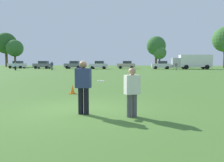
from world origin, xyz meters
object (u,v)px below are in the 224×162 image
object	(u,v)px
parked_car_near_left	(17,65)
bystander_field_marshal	(15,66)
bystander_far_jogger	(52,65)
parked_car_center	(74,65)
player_thrower	(83,84)
traffic_cone	(72,90)
parked_car_near_right	(126,65)
parked_car_mid_left	(43,65)
player_defender	(132,90)
parked_car_mid_right	(99,65)
parked_car_far_right	(161,65)
frisbee	(101,81)
bystander_sideline_watcher	(176,66)
box_truck	(192,61)

from	to	relation	value
parked_car_near_left	bystander_field_marshal	distance (m)	13.48
parked_car_near_left	bystander_far_jogger	size ratio (longest dim) A/B	2.50
parked_car_center	player_thrower	bearing A→B (deg)	-73.01
traffic_cone	parked_car_near_right	bearing A→B (deg)	89.61
parked_car_mid_left	parked_car_near_right	world-z (taller)	same
traffic_cone	player_defender	bearing A→B (deg)	-54.66
player_defender	parked_car_near_left	distance (m)	55.29
parked_car_center	parked_car_mid_right	world-z (taller)	same
parked_car_center	bystander_field_marshal	xyz separation A→B (m)	(-8.37, -10.86, -0.04)
parked_car_far_right	bystander_field_marshal	distance (m)	30.71
frisbee	parked_car_far_right	xyz separation A→B (m)	(5.90, 45.19, -0.16)
parked_car_mid_left	bystander_sideline_watcher	bearing A→B (deg)	-9.61
player_defender	box_truck	distance (m)	47.32
frisbee	bystander_far_jogger	bearing A→B (deg)	114.17
traffic_cone	parked_car_near_left	size ratio (longest dim) A/B	0.11
player_thrower	parked_car_mid_right	world-z (taller)	parked_car_mid_right
frisbee	parked_car_far_right	size ratio (longest dim) A/B	0.06
bystander_sideline_watcher	bystander_field_marshal	xyz separation A→B (m)	(-31.00, -4.99, 0.02)
frisbee	bystander_far_jogger	distance (m)	39.11
traffic_cone	parked_car_far_right	bearing A→B (deg)	78.61
parked_car_center	parked_car_mid_right	distance (m)	6.20
player_defender	parked_car_near_right	size ratio (longest dim) A/B	0.36
parked_car_near_right	traffic_cone	bearing A→B (deg)	-90.39
bystander_sideline_watcher	box_truck	bearing A→B (deg)	55.31
parked_car_far_right	bystander_sideline_watcher	xyz separation A→B (m)	(2.36, -6.10, -0.06)
parked_car_mid_left	parked_car_mid_right	xyz separation A→B (m)	(13.44, -0.06, 0.00)
box_truck	parked_car_near_left	bearing A→B (deg)	179.31
traffic_cone	bystander_field_marshal	xyz separation A→B (m)	(-20.41, 29.73, 0.65)
bystander_field_marshal	player_thrower	bearing A→B (deg)	-57.12
player_thrower	box_truck	distance (m)	47.58
player_thrower	parked_car_far_right	xyz separation A→B (m)	(6.46, 45.42, -0.07)
parked_car_mid_right	bystander_sideline_watcher	distance (m)	17.23
parked_car_center	parked_car_near_right	distance (m)	12.39
parked_car_far_right	bystander_far_jogger	distance (m)	23.89
bystander_sideline_watcher	bystander_far_jogger	size ratio (longest dim) A/B	0.90
traffic_cone	bystander_field_marshal	bearing A→B (deg)	124.47
parked_car_center	bystander_sideline_watcher	distance (m)	23.37
parked_car_near_right	box_truck	size ratio (longest dim) A/B	0.50
player_thrower	traffic_cone	distance (m)	4.97
player_thrower	parked_car_near_left	world-z (taller)	parked_car_near_left
parked_car_center	parked_car_far_right	bearing A→B (deg)	0.67
player_defender	parked_car_mid_right	xyz separation A→B (m)	(-9.26, 44.48, 0.06)
parked_car_center	bystander_sideline_watcher	xyz separation A→B (m)	(22.63, -5.87, -0.06)
traffic_cone	bystander_sideline_watcher	distance (m)	36.31
player_defender	bystander_sideline_watcher	xyz separation A→B (m)	(7.23, 39.47, 0.01)
parked_car_near_left	player_defender	bearing A→B (deg)	-56.98
parked_car_far_right	player_defender	bearing A→B (deg)	-96.09
box_truck	bystander_sideline_watcher	xyz separation A→B (m)	(-4.42, -6.39, -0.88)
parked_car_near_right	frisbee	bearing A→B (deg)	-87.47
frisbee	bystander_field_marshal	xyz separation A→B (m)	(-22.74, 34.09, -0.21)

